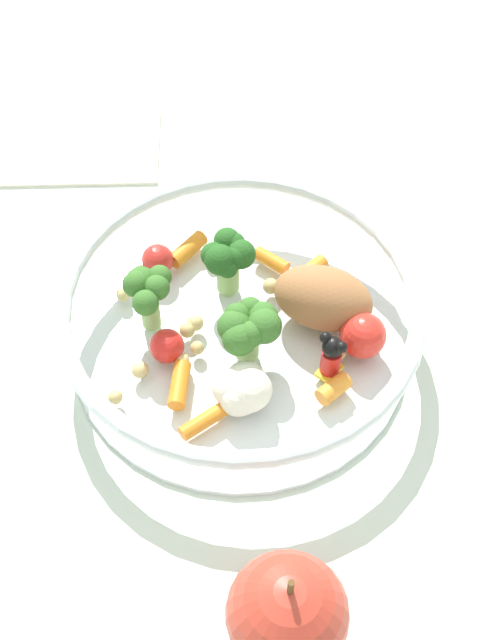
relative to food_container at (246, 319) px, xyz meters
The scene contains 4 objects.
ground_plane 0.03m from the food_container, 135.51° to the right, with size 2.40×2.40×0.00m, color silver.
food_container is the anchor object (origin of this frame).
loose_apple 0.21m from the food_container, 86.59° to the left, with size 0.07×0.07×0.08m.
folded_napkin 0.26m from the food_container, 65.80° to the right, with size 0.14×0.11×0.01m, color silver.
Camera 1 is at (0.07, 0.36, 0.49)m, focal length 46.86 mm.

